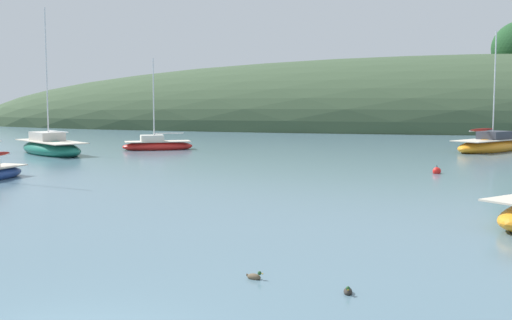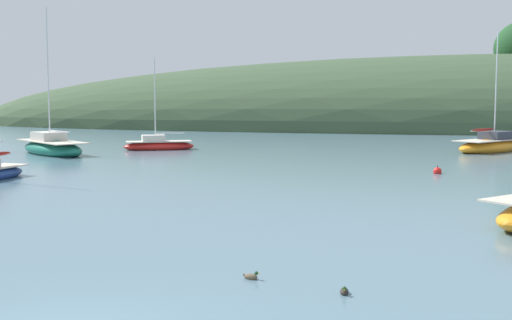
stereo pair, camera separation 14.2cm
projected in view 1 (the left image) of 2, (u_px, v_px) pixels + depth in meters
The scene contains 6 objects.
sailboat_yellow_far at pixel (490, 145), 49.36m from camera, with size 6.74×7.23×9.07m.
sailboat_red_portside at pixel (157, 145), 50.88m from camera, with size 5.61×3.79×7.12m.
sailboat_teal_outer at pixel (51, 148), 47.05m from camera, with size 7.62×7.06×10.49m.
mooring_buoy_outer at pixel (437, 171), 35.50m from camera, with size 0.44×0.44×0.54m.
duck_lone_left at pixel (348, 291), 14.09m from camera, with size 0.19×0.42×0.24m.
duck_straggler at pixel (254, 277), 15.21m from camera, with size 0.42×0.29×0.24m.
Camera 1 is at (4.95, -10.00, 4.19)m, focal length 46.93 mm.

